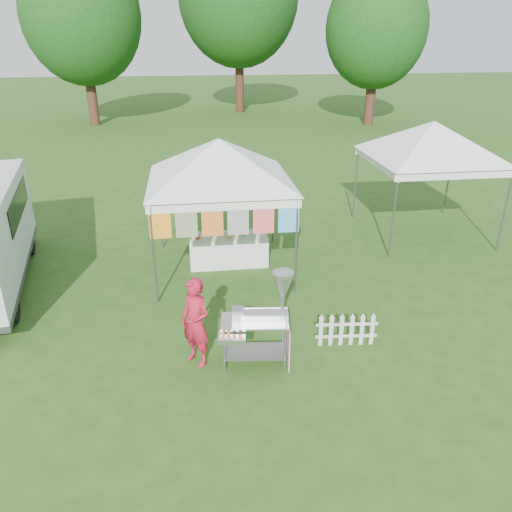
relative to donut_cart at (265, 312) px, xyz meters
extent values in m
plane|color=#294C15|center=(-0.44, 0.26, -0.97)|extent=(120.00, 120.00, 0.00)
cylinder|color=#59595E|center=(-1.86, 2.34, 0.08)|extent=(0.04, 0.04, 2.10)
cylinder|color=#59595E|center=(0.98, 2.34, 0.08)|extent=(0.04, 0.04, 2.10)
cylinder|color=#59595E|center=(-1.86, 5.18, 0.08)|extent=(0.04, 0.04, 2.10)
cylinder|color=#59595E|center=(0.98, 5.18, 0.08)|extent=(0.04, 0.04, 2.10)
cube|color=white|center=(-0.44, 2.34, 1.03)|extent=(3.00, 0.03, 0.22)
cube|color=white|center=(-0.44, 5.18, 1.03)|extent=(3.00, 0.03, 0.22)
pyramid|color=white|center=(-0.44, 3.76, 2.03)|extent=(4.24, 4.24, 0.90)
cylinder|color=#59595E|center=(-0.44, 2.34, 1.11)|extent=(3.00, 0.03, 0.03)
cube|color=orange|center=(-1.69, 2.34, 0.76)|extent=(0.42, 0.01, 0.70)
cube|color=#E6AA0C|center=(-1.19, 2.34, 0.76)|extent=(0.42, 0.01, 0.70)
cube|color=red|center=(-0.69, 2.34, 0.76)|extent=(0.42, 0.01, 0.70)
cube|color=#36CD9E|center=(-0.19, 2.34, 0.76)|extent=(0.42, 0.01, 0.70)
cube|color=#DE1B81|center=(0.31, 2.34, 0.76)|extent=(0.42, 0.01, 0.70)
cube|color=blue|center=(0.81, 2.34, 0.76)|extent=(0.42, 0.01, 0.70)
cylinder|color=#59595E|center=(3.64, 3.84, 0.08)|extent=(0.04, 0.04, 2.10)
cylinder|color=#59595E|center=(6.48, 3.84, 0.08)|extent=(0.04, 0.04, 2.10)
cylinder|color=#59595E|center=(3.64, 6.68, 0.08)|extent=(0.04, 0.04, 2.10)
cylinder|color=#59595E|center=(6.48, 6.68, 0.08)|extent=(0.04, 0.04, 2.10)
cube|color=white|center=(5.06, 3.84, 1.03)|extent=(3.00, 0.03, 0.22)
cube|color=white|center=(5.06, 6.68, 1.03)|extent=(3.00, 0.03, 0.22)
pyramid|color=white|center=(5.06, 5.26, 2.03)|extent=(4.24, 4.24, 0.90)
cylinder|color=#59595E|center=(5.06, 3.84, 1.11)|extent=(3.00, 0.03, 0.03)
cylinder|color=#3D2016|center=(-6.44, 24.26, 1.01)|extent=(0.56, 0.56, 3.96)
ellipsoid|color=#205E1A|center=(-6.44, 24.26, 4.88)|extent=(6.40, 6.40, 7.36)
cylinder|color=#3D2016|center=(2.56, 28.26, 1.45)|extent=(0.56, 0.56, 4.84)
cylinder|color=#3D2016|center=(9.56, 22.26, 0.79)|extent=(0.56, 0.56, 3.52)
ellipsoid|color=#205E1A|center=(9.56, 22.26, 4.23)|extent=(5.60, 5.60, 6.44)
cylinder|color=gray|center=(-0.68, -0.13, -0.57)|extent=(0.04, 0.04, 0.80)
cylinder|color=gray|center=(0.29, -0.24, -0.57)|extent=(0.04, 0.04, 0.80)
cylinder|color=gray|center=(-0.63, 0.30, -0.57)|extent=(0.04, 0.04, 0.80)
cylinder|color=gray|center=(0.33, 0.19, -0.57)|extent=(0.04, 0.04, 0.80)
cube|color=gray|center=(-0.17, 0.03, -0.75)|extent=(1.07, 0.62, 0.01)
cube|color=#B7B7BC|center=(-0.17, 0.03, -0.17)|extent=(1.12, 0.65, 0.04)
cube|color=#B7B7BC|center=(-0.01, 0.05, -0.08)|extent=(0.78, 0.31, 0.13)
cube|color=gray|center=(-0.43, 0.10, -0.05)|extent=(0.20, 0.22, 0.20)
cylinder|color=gray|center=(0.28, 0.02, 0.23)|extent=(0.05, 0.05, 0.80)
cone|color=#B7B7BC|center=(0.28, 0.02, 0.46)|extent=(0.36, 0.36, 0.36)
cylinder|color=#B7B7BC|center=(0.28, 0.02, 0.65)|extent=(0.38, 0.38, 0.05)
cube|color=#B7B7BC|center=(-0.57, -0.27, -0.26)|extent=(0.46, 0.31, 0.09)
cube|color=pink|center=(0.37, -0.03, -0.57)|extent=(0.09, 0.67, 0.72)
cube|color=white|center=(0.29, -0.28, -0.06)|extent=(0.03, 0.13, 0.16)
imported|color=#B6162D|center=(-1.11, 0.19, -0.21)|extent=(0.65, 0.65, 1.52)
cube|color=black|center=(-4.80, 4.20, 0.63)|extent=(0.49, 2.80, 0.57)
cylinder|color=black|center=(-4.56, 1.95, -0.62)|extent=(0.34, 0.73, 0.70)
cylinder|color=black|center=(-5.11, 5.20, -0.62)|extent=(0.34, 0.73, 0.70)
cube|color=silver|center=(1.03, 0.37, -0.69)|extent=(0.07, 0.03, 0.56)
cube|color=silver|center=(1.21, 0.35, -0.69)|extent=(0.07, 0.03, 0.56)
cube|color=silver|center=(1.39, 0.34, -0.69)|extent=(0.07, 0.03, 0.56)
cube|color=silver|center=(1.57, 0.32, -0.69)|extent=(0.07, 0.03, 0.56)
cube|color=silver|center=(1.75, 0.31, -0.69)|extent=(0.07, 0.03, 0.56)
cube|color=silver|center=(1.93, 0.29, -0.69)|extent=(0.07, 0.03, 0.56)
cube|color=silver|center=(1.48, 0.33, -0.79)|extent=(1.08, 0.12, 0.05)
cube|color=silver|center=(1.48, 0.33, -0.55)|extent=(1.08, 0.12, 0.05)
cube|color=white|center=(-0.27, 3.96, -0.61)|extent=(1.80, 0.70, 0.73)
camera|label=1|loc=(-1.06, -6.75, 4.06)|focal=35.00mm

